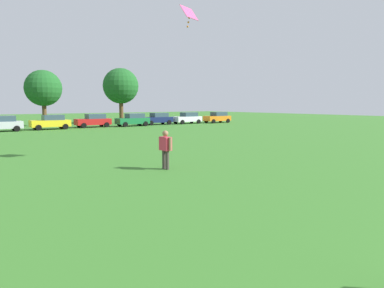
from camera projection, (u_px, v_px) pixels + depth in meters
The scene contains 12 objects.
ground_plane at pixel (53, 141), 27.44m from camera, with size 160.00×160.00×0.00m, color #387528.
adult_bystander at pixel (165, 146), 15.44m from camera, with size 0.37×0.84×1.76m.
kite at pixel (189, 14), 17.39m from camera, with size 1.13×0.79×1.07m.
parked_car_silver_1 at pixel (1, 124), 36.45m from camera, with size 4.30×2.02×1.68m.
parked_car_yellow_2 at pixel (51, 122), 39.67m from camera, with size 4.30×2.02×1.68m.
parked_car_red_3 at pixel (94, 120), 43.33m from camera, with size 4.30×2.02×1.68m.
parked_car_green_4 at pixel (133, 120), 45.45m from camera, with size 4.30×2.02×1.68m.
parked_car_navy_5 at pixel (158, 119), 48.79m from camera, with size 4.30×2.02×1.68m.
parked_car_white_6 at pixel (188, 118), 51.20m from camera, with size 4.30×2.02×1.68m.
parked_car_orange_7 at pixel (218, 117), 53.60m from camera, with size 4.30×2.02×1.68m.
tree_right at pixel (43, 88), 45.12m from camera, with size 4.74×4.74×7.38m.
tree_far_right at pixel (121, 86), 51.66m from camera, with size 5.33×5.33×8.30m.
Camera 1 is at (-6.85, 1.32, 2.95)m, focal length 32.07 mm.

